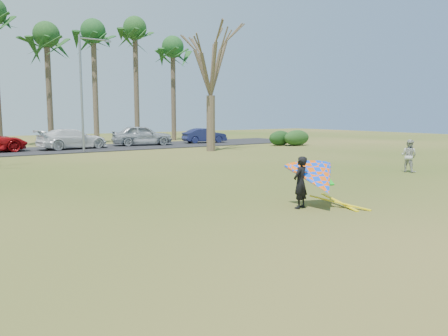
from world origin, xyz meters
TOP-DOWN VIEW (x-y plane):
  - ground at (0.00, 0.00)m, footprint 100.00×100.00m
  - parking_strip at (0.00, 25.00)m, footprint 46.00×7.00m
  - palm_6 at (2.00, 31.00)m, footprint 4.84×4.84m
  - palm_7 at (6.00, 31.00)m, footprint 4.84×4.84m
  - palm_8 at (10.00, 31.00)m, footprint 4.84×4.84m
  - palm_9 at (14.00, 31.00)m, footprint 4.84×4.84m
  - bare_tree_right at (10.00, 18.00)m, footprint 6.27×6.27m
  - streetlight at (2.16, 22.00)m, footprint 2.28×0.18m
  - hedge_near at (18.84, 18.24)m, footprint 2.64×1.20m
  - hedge_far at (17.79, 19.16)m, footprint 2.26×1.06m
  - car_3 at (2.09, 24.94)m, footprint 5.39×2.74m
  - car_4 at (8.00, 25.47)m, footprint 5.27×3.06m
  - car_5 at (13.96, 25.11)m, footprint 4.13×1.96m
  - pedestrian_a at (11.18, 3.05)m, footprint 0.64×0.79m
  - kite_flyer at (1.91, 0.09)m, footprint 2.13×2.39m

SIDE VIEW (x-z plane):
  - ground at x=0.00m, z-range 0.00..0.00m
  - parking_strip at x=0.00m, z-range 0.00..0.06m
  - hedge_far at x=17.79m, z-range 0.00..1.26m
  - hedge_near at x=18.84m, z-range 0.00..1.32m
  - car_5 at x=13.96m, z-range 0.06..1.37m
  - pedestrian_a at x=11.18m, z-range 0.00..1.51m
  - car_3 at x=2.09m, z-range 0.06..1.56m
  - kite_flyer at x=1.91m, z-range -0.17..1.85m
  - car_4 at x=8.00m, z-range 0.06..1.75m
  - streetlight at x=2.16m, z-range 0.46..8.46m
  - bare_tree_right at x=10.00m, z-range 1.96..11.17m
  - palm_6 at x=2.00m, z-range 3.75..14.59m
  - palm_9 at x=14.00m, z-range 3.75..14.59m
  - palm_7 at x=6.00m, z-range 4.08..15.62m
  - palm_8 at x=10.00m, z-range 4.40..16.64m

